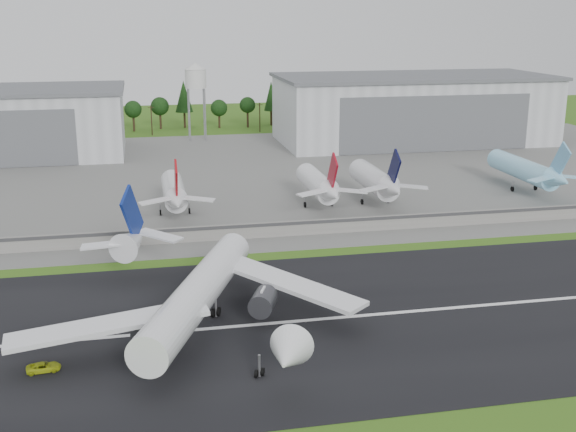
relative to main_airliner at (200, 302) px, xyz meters
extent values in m
plane|color=#316618|center=(19.17, -9.59, -4.89)|extent=(600.00, 600.00, 0.00)
cube|color=black|center=(19.17, 0.41, -4.84)|extent=(320.00, 60.00, 0.10)
cube|color=white|center=(19.17, 0.41, -4.78)|extent=(220.00, 1.00, 0.02)
cube|color=slate|center=(19.17, 110.41, -4.84)|extent=(320.00, 150.00, 0.10)
cube|color=gray|center=(19.17, 45.41, -3.14)|extent=(240.00, 0.50, 3.50)
cube|color=#38383A|center=(19.17, 45.11, -1.89)|extent=(240.00, 0.12, 0.70)
cube|color=silver|center=(94.17, 155.41, 7.11)|extent=(100.00, 45.00, 24.00)
cube|color=#595B60|center=(94.17, 155.41, 19.71)|extent=(102.00, 47.00, 1.20)
cube|color=#595B60|center=(94.17, 132.76, 5.19)|extent=(70.00, 0.30, 19.68)
cylinder|color=#99999E|center=(11.17, 172.41, 5.11)|extent=(0.50, 0.50, 20.00)
cylinder|color=#99999E|center=(17.17, 178.41, 5.11)|extent=(0.50, 0.50, 20.00)
cylinder|color=silver|center=(14.17, 175.41, 18.61)|extent=(8.00, 8.00, 7.00)
cone|color=silver|center=(14.17, 175.41, 23.31)|extent=(8.40, 8.40, 2.40)
cylinder|color=white|center=(-0.16, 0.41, 1.31)|extent=(21.66, 43.03, 5.80)
cone|color=white|center=(9.08, -22.82, 1.31)|extent=(7.61, 7.72, 5.80)
cone|color=white|center=(-9.96, 25.03, 2.51)|extent=(8.45, 10.40, 5.51)
cube|color=navy|center=(-9.77, 24.56, 7.81)|extent=(3.99, 9.05, 11.13)
cube|color=white|center=(14.52, 4.09, 0.51)|extent=(22.29, 24.90, 2.65)
cylinder|color=#333338|center=(9.96, 0.67, -1.09)|extent=(5.56, 6.52, 3.80)
cube|color=white|center=(-5.13, 26.41, 2.91)|extent=(8.97, 8.21, 0.98)
cube|color=white|center=(-13.36, -7.00, 0.51)|extent=(28.42, 8.54, 2.65)
cylinder|color=#333338|center=(-7.69, -6.36, -1.09)|extent=(5.56, 6.52, 3.80)
cube|color=white|center=(-14.42, 22.72, 2.91)|extent=(9.19, 3.77, 0.98)
cube|color=#99999E|center=(1.32, -3.31, -3.19)|extent=(20.38, 31.57, 3.20)
cylinder|color=black|center=(-5.45, 1.53, -4.04)|extent=(0.93, 1.54, 1.50)
imported|color=#B1C116|center=(-22.25, -8.91, -4.16)|extent=(4.79, 2.60, 1.28)
cylinder|color=white|center=(-0.27, 70.41, 0.78)|extent=(5.34, 24.00, 5.34)
cone|color=white|center=(-0.27, 54.91, 1.78)|extent=(5.07, 7.00, 5.07)
cube|color=#9A0B12|center=(-0.27, 55.41, 6.58)|extent=(0.45, 8.59, 10.02)
cylinder|color=#99999E|center=(-3.77, 68.41, -3.39)|extent=(0.32, 0.32, 3.00)
cylinder|color=#99999E|center=(3.23, 68.41, -3.39)|extent=(0.32, 0.32, 3.00)
cylinder|color=black|center=(-3.77, 68.41, -4.09)|extent=(0.40, 1.40, 1.40)
cylinder|color=white|center=(35.80, 70.41, 0.88)|extent=(5.54, 24.00, 5.54)
cone|color=white|center=(35.80, 54.91, 1.88)|extent=(5.27, 7.00, 5.27)
cube|color=maroon|center=(35.80, 55.41, 6.68)|extent=(0.45, 8.59, 10.02)
cylinder|color=#99999E|center=(32.30, 68.41, -3.39)|extent=(0.32, 0.32, 3.00)
cylinder|color=#99999E|center=(39.30, 68.41, -3.39)|extent=(0.32, 0.32, 3.00)
cylinder|color=black|center=(32.30, 68.41, -4.09)|extent=(0.40, 1.40, 1.40)
cylinder|color=silver|center=(50.84, 70.41, 1.17)|extent=(6.13, 24.00, 6.13)
cone|color=silver|center=(50.84, 54.91, 2.17)|extent=(5.82, 7.00, 5.82)
cube|color=black|center=(50.84, 55.41, 6.97)|extent=(0.45, 8.59, 10.02)
cylinder|color=#99999E|center=(47.34, 68.41, -3.39)|extent=(0.32, 0.32, 3.00)
cylinder|color=#99999E|center=(54.34, 68.41, -3.39)|extent=(0.32, 0.32, 3.00)
cylinder|color=black|center=(47.34, 68.41, -4.09)|extent=(0.40, 1.40, 1.40)
cylinder|color=#93DCFF|center=(95.58, 75.41, 0.98)|extent=(5.75, 30.00, 5.75)
cone|color=#93DCFF|center=(95.58, 56.91, 1.98)|extent=(5.46, 7.00, 5.46)
cube|color=#6BAEDB|center=(95.58, 57.41, 6.78)|extent=(0.45, 8.59, 10.02)
cylinder|color=#99999E|center=(92.08, 73.41, -3.39)|extent=(0.32, 0.32, 3.00)
cylinder|color=#99999E|center=(99.08, 73.41, -3.39)|extent=(0.32, 0.32, 3.00)
cylinder|color=black|center=(92.08, 73.41, -4.09)|extent=(0.40, 1.40, 1.40)
camera|label=1|loc=(-7.49, -103.23, 42.55)|focal=45.00mm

